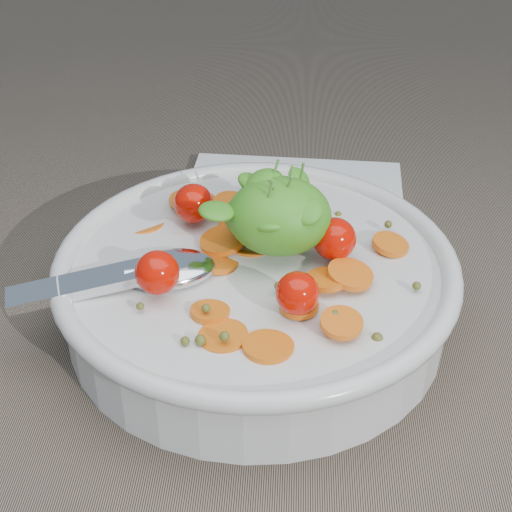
{
  "coord_description": "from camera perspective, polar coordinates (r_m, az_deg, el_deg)",
  "views": [
    {
      "loc": [
        0.01,
        -0.38,
        0.32
      ],
      "look_at": [
        -0.01,
        0.01,
        0.05
      ],
      "focal_mm": 55.0,
      "sensor_mm": 36.0,
      "label": 1
    }
  ],
  "objects": [
    {
      "name": "ground",
      "position": [
        0.49,
        1.66,
        -5.71
      ],
      "size": [
        6.0,
        6.0,
        0.0
      ],
      "primitive_type": "plane",
      "color": "#716250",
      "rests_on": "ground"
    },
    {
      "name": "bowl",
      "position": [
        0.49,
        -0.01,
        -2.07
      ],
      "size": [
        0.27,
        0.25,
        0.1
      ],
      "color": "silver",
      "rests_on": "ground"
    },
    {
      "name": "napkin",
      "position": [
        0.61,
        2.66,
        3.63
      ],
      "size": [
        0.18,
        0.16,
        0.01
      ],
      "primitive_type": "cube",
      "rotation": [
        0.0,
        0.0,
        -0.05
      ],
      "color": "white",
      "rests_on": "ground"
    }
  ]
}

